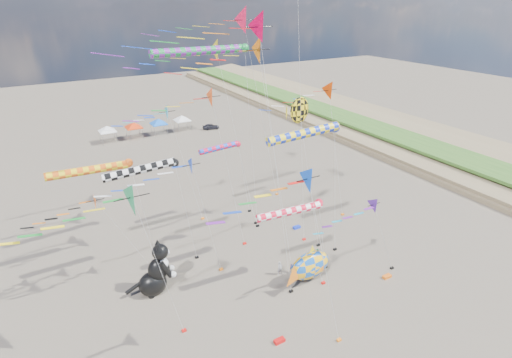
{
  "coord_description": "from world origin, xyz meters",
  "views": [
    {
      "loc": [
        -17.95,
        -17.37,
        25.4
      ],
      "look_at": [
        -0.98,
        12.0,
        9.99
      ],
      "focal_mm": 28.0,
      "sensor_mm": 36.0,
      "label": 1
    }
  ],
  "objects_px": {
    "person_adult": "(280,268)",
    "cat_inflatable": "(154,268)",
    "child_green": "(318,253)",
    "parked_car": "(211,126)",
    "fish_inflatable": "(309,265)",
    "child_blue": "(291,268)"
  },
  "relations": [
    {
      "from": "fish_inflatable",
      "to": "child_green",
      "type": "distance_m",
      "value": 4.44
    },
    {
      "from": "fish_inflatable",
      "to": "child_blue",
      "type": "height_order",
      "value": "fish_inflatable"
    },
    {
      "from": "person_adult",
      "to": "child_green",
      "type": "distance_m",
      "value": 5.09
    },
    {
      "from": "child_green",
      "to": "child_blue",
      "type": "bearing_deg",
      "value": -154.51
    },
    {
      "from": "parked_car",
      "to": "child_green",
      "type": "bearing_deg",
      "value": -177.6
    },
    {
      "from": "child_green",
      "to": "parked_car",
      "type": "height_order",
      "value": "parked_car"
    },
    {
      "from": "cat_inflatable",
      "to": "person_adult",
      "type": "bearing_deg",
      "value": -9.17
    },
    {
      "from": "person_adult",
      "to": "cat_inflatable",
      "type": "bearing_deg",
      "value": 150.49
    },
    {
      "from": "cat_inflatable",
      "to": "child_blue",
      "type": "xyz_separation_m",
      "value": [
        12.68,
        -4.03,
        -2.2
      ]
    },
    {
      "from": "fish_inflatable",
      "to": "parked_car",
      "type": "xyz_separation_m",
      "value": [
        12.25,
        50.65,
        -1.33
      ]
    },
    {
      "from": "cat_inflatable",
      "to": "person_adult",
      "type": "relative_size",
      "value": 3.54
    },
    {
      "from": "cat_inflatable",
      "to": "parked_car",
      "type": "relative_size",
      "value": 1.55
    },
    {
      "from": "person_adult",
      "to": "child_blue",
      "type": "distance_m",
      "value": 1.26
    },
    {
      "from": "cat_inflatable",
      "to": "child_green",
      "type": "bearing_deg",
      "value": -2.54
    },
    {
      "from": "cat_inflatable",
      "to": "child_blue",
      "type": "height_order",
      "value": "cat_inflatable"
    },
    {
      "from": "person_adult",
      "to": "parked_car",
      "type": "distance_m",
      "value": 50.34
    },
    {
      "from": "parked_car",
      "to": "fish_inflatable",
      "type": "bearing_deg",
      "value": 179.47
    },
    {
      "from": "cat_inflatable",
      "to": "child_blue",
      "type": "relative_size",
      "value": 5.38
    },
    {
      "from": "cat_inflatable",
      "to": "parked_car",
      "type": "bearing_deg",
      "value": 69.06
    },
    {
      "from": "child_green",
      "to": "parked_car",
      "type": "bearing_deg",
      "value": 94.91
    },
    {
      "from": "child_green",
      "to": "child_blue",
      "type": "xyz_separation_m",
      "value": [
        -3.87,
        -0.68,
        -0.04
      ]
    },
    {
      "from": "cat_inflatable",
      "to": "fish_inflatable",
      "type": "distance_m",
      "value": 14.67
    }
  ]
}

